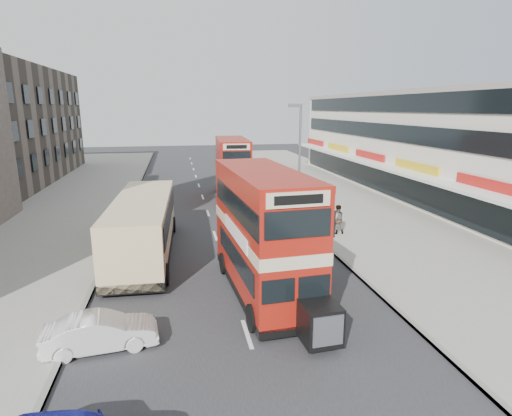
{
  "coord_description": "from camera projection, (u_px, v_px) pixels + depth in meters",
  "views": [
    {
      "loc": [
        -2.22,
        -11.34,
        7.85
      ],
      "look_at": [
        0.92,
        5.13,
        3.85
      ],
      "focal_mm": 29.52,
      "sensor_mm": 36.0,
      "label": 1
    }
  ],
  "objects": [
    {
      "name": "ground",
      "position": [
        258.0,
        367.0,
        13.06
      ],
      "size": [
        160.0,
        160.0,
        0.0
      ],
      "primitive_type": "plane",
      "color": "#28282B",
      "rests_on": "ground"
    },
    {
      "name": "road_surface",
      "position": [
        208.0,
        213.0,
        32.17
      ],
      "size": [
        12.0,
        90.0,
        0.01
      ],
      "primitive_type": "cube",
      "color": "#28282B",
      "rests_on": "ground"
    },
    {
      "name": "pavement_right",
      "position": [
        355.0,
        205.0,
        34.34
      ],
      "size": [
        12.0,
        90.0,
        0.15
      ],
      "primitive_type": "cube",
      "color": "gray",
      "rests_on": "ground"
    },
    {
      "name": "pavement_left",
      "position": [
        39.0,
        220.0,
        29.96
      ],
      "size": [
        12.0,
        90.0,
        0.15
      ],
      "primitive_type": "cube",
      "color": "gray",
      "rests_on": "ground"
    },
    {
      "name": "kerb_left",
      "position": [
        125.0,
        216.0,
        31.04
      ],
      "size": [
        0.2,
        90.0,
        0.16
      ],
      "primitive_type": "cube",
      "color": "gray",
      "rests_on": "ground"
    },
    {
      "name": "kerb_right",
      "position": [
        285.0,
        209.0,
        33.26
      ],
      "size": [
        0.2,
        90.0,
        0.16
      ],
      "primitive_type": "cube",
      "color": "gray",
      "rests_on": "ground"
    },
    {
      "name": "commercial_row",
      "position": [
        434.0,
        145.0,
        36.62
      ],
      "size": [
        9.9,
        46.2,
        9.3
      ],
      "color": "silver",
      "rests_on": "ground"
    },
    {
      "name": "street_lamp",
      "position": [
        299.0,
        151.0,
        30.33
      ],
      "size": [
        1.0,
        0.2,
        8.12
      ],
      "color": "slate",
      "rests_on": "ground"
    },
    {
      "name": "bus_main",
      "position": [
        264.0,
        233.0,
        17.67
      ],
      "size": [
        3.22,
        9.5,
        5.2
      ],
      "rotation": [
        0.0,
        0.0,
        3.21
      ],
      "color": "black",
      "rests_on": "ground"
    },
    {
      "name": "bus_second",
      "position": [
        233.0,
        168.0,
        36.94
      ],
      "size": [
        2.9,
        9.3,
        5.07
      ],
      "rotation": [
        0.0,
        0.0,
        3.1
      ],
      "color": "black",
      "rests_on": "ground"
    },
    {
      "name": "coach",
      "position": [
        143.0,
        224.0,
        22.62
      ],
      "size": [
        3.27,
        11.22,
        2.95
      ],
      "rotation": [
        0.0,
        0.0,
        -0.04
      ],
      "color": "black",
      "rests_on": "ground"
    },
    {
      "name": "car_left_front",
      "position": [
        101.0,
        332.0,
        13.93
      ],
      "size": [
        3.8,
        1.7,
        1.21
      ],
      "primitive_type": "imported",
      "rotation": [
        0.0,
        0.0,
        1.69
      ],
      "color": "white",
      "rests_on": "ground"
    },
    {
      "name": "car_right_a",
      "position": [
        276.0,
        208.0,
        31.0
      ],
      "size": [
        4.44,
        1.94,
        1.27
      ],
      "primitive_type": "imported",
      "rotation": [
        0.0,
        0.0,
        -1.54
      ],
      "color": "maroon",
      "rests_on": "ground"
    },
    {
      "name": "car_right_b",
      "position": [
        272.0,
        205.0,
        32.0
      ],
      "size": [
        4.73,
        2.47,
        1.27
      ],
      "primitive_type": "imported",
      "rotation": [
        0.0,
        0.0,
        -1.49
      ],
      "color": "#BE4813",
      "rests_on": "ground"
    },
    {
      "name": "car_right_c",
      "position": [
        247.0,
        182.0,
        42.05
      ],
      "size": [
        3.69,
        1.68,
        1.23
      ],
      "primitive_type": "imported",
      "rotation": [
        0.0,
        0.0,
        -1.51
      ],
      "color": "#6388C6",
      "rests_on": "ground"
    },
    {
      "name": "pedestrian_near",
      "position": [
        337.0,
        219.0,
        26.25
      ],
      "size": [
        0.69,
        0.47,
        1.86
      ],
      "primitive_type": "imported",
      "rotation": [
        0.0,
        0.0,
        3.15
      ],
      "color": "gray",
      "rests_on": "pavement_right"
    },
    {
      "name": "pedestrian_far",
      "position": [
        281.0,
        179.0,
        41.19
      ],
      "size": [
        1.1,
        0.51,
        1.84
      ],
      "primitive_type": "imported",
      "rotation": [
        0.0,
        0.0,
        0.06
      ],
      "color": "gray",
      "rests_on": "pavement_right"
    },
    {
      "name": "cyclist",
      "position": [
        263.0,
        196.0,
        35.11
      ],
      "size": [
        0.63,
        1.57,
        2.03
      ],
      "rotation": [
        0.0,
        0.0,
        -0.05
      ],
      "color": "gray",
      "rests_on": "ground"
    }
  ]
}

